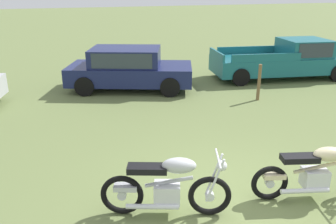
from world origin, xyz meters
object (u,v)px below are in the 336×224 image
motorcycle_silver (167,187)px  motorcycle_cream (316,173)px  pickup_truck_teal (287,59)px  car_navy (128,66)px  fence_post_wooden (259,82)px

motorcycle_silver → motorcycle_cream: bearing=11.7°
motorcycle_silver → pickup_truck_teal: (7.47, 6.61, 0.26)m
motorcycle_silver → car_navy: car_navy is taller
pickup_truck_teal → fence_post_wooden: (-2.71, -2.07, -0.18)m
motorcycle_silver → fence_post_wooden: 6.58m
car_navy → fence_post_wooden: 4.39m
pickup_truck_teal → motorcycle_cream: bearing=-114.1°
motorcycle_cream → pickup_truck_teal: 8.66m
motorcycle_cream → fence_post_wooden: fence_post_wooden is taller
motorcycle_silver → pickup_truck_teal: size_ratio=0.35×
motorcycle_silver → car_navy: bearing=101.8°
motorcycle_cream → pickup_truck_teal: pickup_truck_teal is taller
motorcycle_cream → car_navy: 7.76m
motorcycle_cream → fence_post_wooden: (2.31, 4.98, 0.09)m
motorcycle_cream → pickup_truck_teal: size_ratio=0.37×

